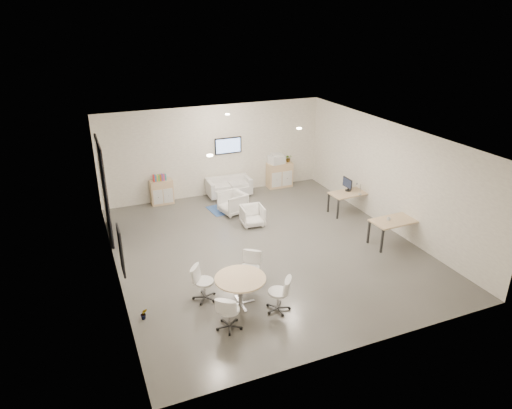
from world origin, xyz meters
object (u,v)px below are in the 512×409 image
(loveseat, at_px, (229,187))
(desk_front, at_px, (396,222))
(round_table, at_px, (240,281))
(sideboard_right, at_px, (279,175))
(armchair_right, at_px, (252,215))
(armchair_left, at_px, (233,202))
(sideboard_left, at_px, (162,192))
(desk_rear, at_px, (350,194))

(loveseat, bearing_deg, desk_front, -58.98)
(loveseat, distance_m, round_table, 6.66)
(sideboard_right, bearing_deg, armchair_right, -128.89)
(sideboard_right, bearing_deg, armchair_left, -146.31)
(sideboard_left, height_order, sideboard_right, sideboard_right)
(sideboard_right, xyz_separation_m, armchair_right, (-2.21, -2.74, -0.12))
(sideboard_left, bearing_deg, desk_front, -44.77)
(sideboard_left, distance_m, loveseat, 2.36)
(armchair_right, distance_m, desk_front, 4.24)
(sideboard_right, xyz_separation_m, round_table, (-4.02, -6.50, 0.15))
(sideboard_left, height_order, loveseat, sideboard_left)
(sideboard_right, relative_size, armchair_right, 1.36)
(armchair_right, relative_size, desk_front, 0.47)
(armchair_right, bearing_deg, sideboard_left, 133.77)
(armchair_left, distance_m, round_table, 5.10)
(loveseat, xyz_separation_m, desk_rear, (3.18, -2.92, 0.32))
(armchair_left, bearing_deg, armchair_right, 0.64)
(loveseat, relative_size, armchair_left, 1.99)
(desk_rear, xyz_separation_m, round_table, (-5.13, -3.44, -0.02))
(desk_rear, height_order, round_table, desk_rear)
(sideboard_left, bearing_deg, sideboard_right, -0.40)
(armchair_left, relative_size, desk_front, 0.54)
(armchair_right, distance_m, desk_rear, 3.34)
(sideboard_right, bearing_deg, loveseat, -176.13)
(sideboard_right, distance_m, armchair_right, 3.52)
(sideboard_left, distance_m, sideboard_right, 4.43)
(sideboard_right, distance_m, round_table, 7.64)
(armchair_left, relative_size, armchair_right, 1.13)
(desk_front, bearing_deg, armchair_right, 138.75)
(loveseat, xyz_separation_m, desk_front, (3.13, -5.27, 0.35))
(sideboard_left, relative_size, sideboard_right, 0.90)
(desk_front, bearing_deg, loveseat, 118.73)
(round_table, bearing_deg, desk_front, 12.06)
(sideboard_right, height_order, armchair_left, sideboard_right)
(armchair_right, xyz_separation_m, desk_rear, (3.32, -0.32, 0.29))
(desk_rear, relative_size, round_table, 1.21)
(loveseat, xyz_separation_m, armchair_left, (-0.39, -1.50, 0.07))
(armchair_right, xyz_separation_m, round_table, (-1.81, -3.76, 0.27))
(loveseat, bearing_deg, desk_rear, -42.25)
(armchair_left, distance_m, desk_rear, 3.85)
(sideboard_left, distance_m, desk_rear, 6.34)
(loveseat, xyz_separation_m, round_table, (-1.95, -6.36, 0.30))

